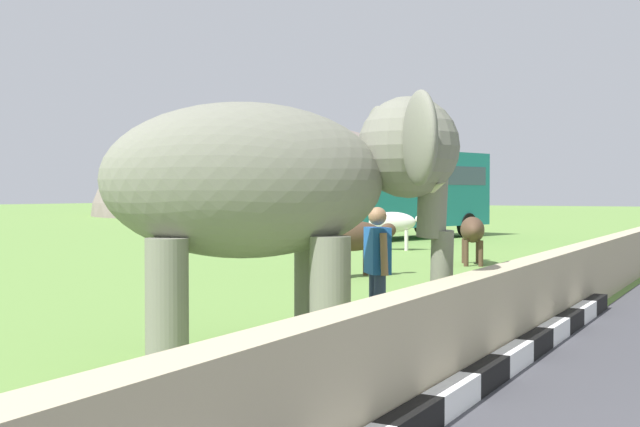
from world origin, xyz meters
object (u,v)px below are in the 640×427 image
at_px(elephant, 278,185).
at_px(cow_far, 394,223).
at_px(cow_near, 355,237).
at_px(person_handler, 377,265).
at_px(cow_mid, 472,231).
at_px(bus_teal, 405,187).

distance_m(elephant, cow_far, 16.85).
height_order(elephant, cow_near, elephant).
height_order(elephant, person_handler, elephant).
bearing_deg(cow_mid, bus_teal, 31.88).
bearing_deg(bus_teal, cow_far, -159.62).
bearing_deg(cow_far, elephant, -160.13).
height_order(bus_teal, cow_far, bus_teal).
xyz_separation_m(person_handler, cow_mid, (10.52, 2.31, -0.06)).
height_order(cow_near, cow_far, same).
relative_size(bus_teal, cow_far, 4.51).
bearing_deg(cow_near, elephant, -158.64).
relative_size(elephant, person_handler, 2.35).
bearing_deg(cow_near, cow_far, 18.32).
bearing_deg(bus_teal, person_handler, -157.47).
bearing_deg(elephant, bus_teal, 20.01).
distance_m(person_handler, cow_far, 15.48).
height_order(cow_near, cow_mid, same).
xyz_separation_m(cow_mid, cow_far, (3.69, 3.85, 0.00)).
bearing_deg(cow_far, cow_near, -161.68).
distance_m(elephant, bus_teal, 23.44).
xyz_separation_m(elephant, cow_mid, (12.13, 1.87, -1.05)).
distance_m(bus_teal, cow_mid, 11.71).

